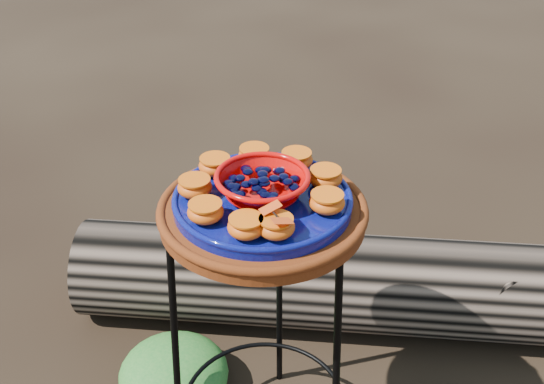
% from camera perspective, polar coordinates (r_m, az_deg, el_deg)
% --- Properties ---
extents(plant_stand, '(0.44, 0.44, 0.70)m').
position_cam_1_polar(plant_stand, '(1.63, -0.69, -12.58)').
color(plant_stand, black).
rests_on(plant_stand, ground).
extents(terracotta_saucer, '(0.42, 0.42, 0.03)m').
position_cam_1_polar(terracotta_saucer, '(1.39, -0.79, -1.81)').
color(terracotta_saucer, '#4D1F08').
rests_on(terracotta_saucer, plant_stand).
extents(cobalt_plate, '(0.36, 0.36, 0.02)m').
position_cam_1_polar(cobalt_plate, '(1.37, -0.80, -0.81)').
color(cobalt_plate, '#05003D').
rests_on(cobalt_plate, terracotta_saucer).
extents(red_bowl, '(0.18, 0.18, 0.05)m').
position_cam_1_polar(red_bowl, '(1.35, -0.81, 0.50)').
color(red_bowl, red).
rests_on(red_bowl, cobalt_plate).
extents(glass_gems, '(0.14, 0.14, 0.02)m').
position_cam_1_polar(glass_gems, '(1.34, -0.82, 1.85)').
color(glass_gems, black).
rests_on(glass_gems, red_bowl).
extents(orange_half_0, '(0.07, 0.07, 0.04)m').
position_cam_1_polar(orange_half_0, '(1.25, 0.34, -2.94)').
color(orange_half_0, '#CE3D00').
rests_on(orange_half_0, cobalt_plate).
extents(orange_half_1, '(0.07, 0.07, 0.04)m').
position_cam_1_polar(orange_half_1, '(1.32, 4.62, -0.87)').
color(orange_half_1, '#CE3D00').
rests_on(orange_half_1, cobalt_plate).
extents(orange_half_2, '(0.07, 0.07, 0.04)m').
position_cam_1_polar(orange_half_2, '(1.40, 4.49, 1.21)').
color(orange_half_2, '#CE3D00').
rests_on(orange_half_2, cobalt_plate).
extents(orange_half_3, '(0.07, 0.07, 0.04)m').
position_cam_1_polar(orange_half_3, '(1.46, 2.06, 2.69)').
color(orange_half_3, '#CE3D00').
rests_on(orange_half_3, cobalt_plate).
extents(orange_half_4, '(0.07, 0.07, 0.04)m').
position_cam_1_polar(orange_half_4, '(1.47, -1.48, 3.06)').
color(orange_half_4, '#CE3D00').
rests_on(orange_half_4, cobalt_plate).
extents(orange_half_5, '(0.07, 0.07, 0.04)m').
position_cam_1_polar(orange_half_5, '(1.44, -4.78, 2.21)').
color(orange_half_5, '#CE3D00').
rests_on(orange_half_5, cobalt_plate).
extents(orange_half_6, '(0.07, 0.07, 0.04)m').
position_cam_1_polar(orange_half_6, '(1.37, -6.47, 0.40)').
color(orange_half_6, '#CE3D00').
rests_on(orange_half_6, cobalt_plate).
extents(orange_half_7, '(0.07, 0.07, 0.04)m').
position_cam_1_polar(orange_half_7, '(1.29, -5.58, -1.67)').
color(orange_half_7, '#CE3D00').
rests_on(orange_half_7, cobalt_plate).
extents(orange_half_8, '(0.07, 0.07, 0.04)m').
position_cam_1_polar(orange_half_8, '(1.25, -2.17, -2.93)').
color(orange_half_8, '#CE3D00').
rests_on(orange_half_8, cobalt_plate).
extents(butterfly, '(0.10, 0.09, 0.01)m').
position_cam_1_polar(butterfly, '(1.23, 0.35, -1.92)').
color(butterfly, '#DA4312').
rests_on(butterfly, orange_half_0).
extents(driftwood_log, '(1.63, 0.56, 0.30)m').
position_cam_1_polar(driftwood_log, '(2.11, 5.69, -7.52)').
color(driftwood_log, black).
rests_on(driftwood_log, ground).
extents(foliage_left, '(0.30, 0.30, 0.15)m').
position_cam_1_polar(foliage_left, '(1.96, -8.23, -14.71)').
color(foliage_left, '#18601F').
rests_on(foliage_left, ground).
extents(foliage_back, '(0.30, 0.30, 0.15)m').
position_cam_1_polar(foliage_back, '(2.31, -0.12, -5.78)').
color(foliage_back, '#18601F').
rests_on(foliage_back, ground).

